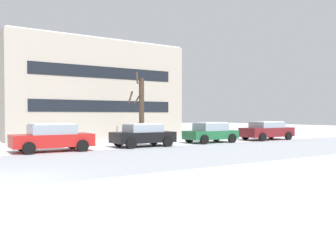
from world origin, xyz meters
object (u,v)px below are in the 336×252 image
Objects in this scene: parked_car_red at (52,137)px; parked_car_green at (211,132)px; parked_car_maroon at (267,130)px; parked_car_black at (143,135)px.

parked_car_green is at bearing 0.39° from parked_car_red.
parked_car_green is 0.86× the size of parked_car_maroon.
parked_car_red is at bearing 179.36° from parked_car_black.
parked_car_red reaches higher than parked_car_green.
parked_car_green is at bearing 177.63° from parked_car_maroon.
parked_car_maroon reaches higher than parked_car_green.
parked_car_black is (5.56, -0.06, -0.03)m from parked_car_red.
parked_car_green is 5.56m from parked_car_maroon.
parked_car_black is at bearing -178.57° from parked_car_green.
parked_car_green is at bearing 1.43° from parked_car_black.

